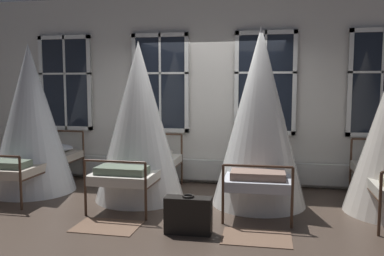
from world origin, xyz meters
The scene contains 9 objects.
ground centered at (0.00, 0.00, 0.00)m, with size 19.59×19.59×0.00m, color #4C3D33.
back_wall_with_windows centered at (0.00, 1.24, 1.67)m, with size 10.80×0.10×3.33m, color silver.
window_bank centered at (0.00, 1.12, 1.05)m, with size 6.59×0.10×2.60m.
cot_first centered at (-2.82, 0.05, 1.17)m, with size 1.38×2.00×2.43m.
cot_second centered at (-0.94, -0.01, 1.17)m, with size 1.38×2.01×2.42m.
cot_third centered at (0.88, 0.05, 1.25)m, with size 1.38×2.01×2.60m.
rug_second centered at (-0.92, -1.35, 0.01)m, with size 0.80×0.56×0.01m, color brown.
rug_third centered at (0.92, -1.35, 0.01)m, with size 0.80×0.56×0.01m, color brown.
suitcase_dark centered at (0.12, -1.35, 0.22)m, with size 0.57×0.23×0.47m.
Camera 1 is at (1.11, -6.01, 1.78)m, focal length 38.55 mm.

